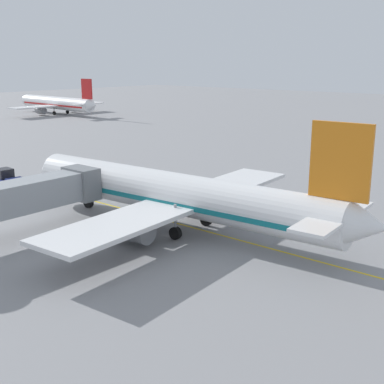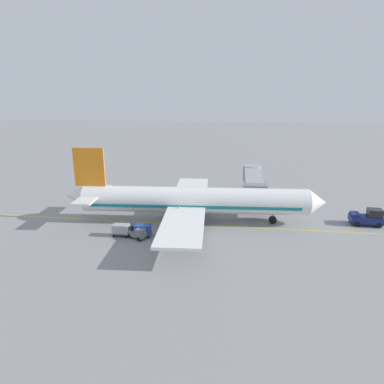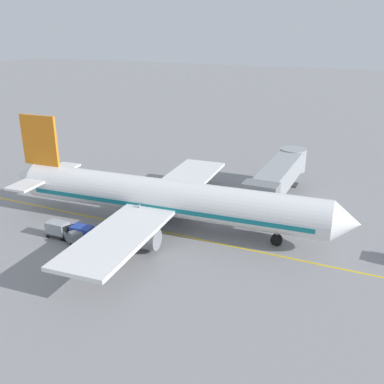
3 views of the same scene
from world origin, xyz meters
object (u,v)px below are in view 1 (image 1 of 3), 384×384
at_px(pushback_tractor, 8,181).
at_px(distant_taxiing_airliner, 57,103).
at_px(baggage_tug_lead, 276,217).
at_px(parked_airliner, 176,194).
at_px(baggage_cart_front, 267,215).
at_px(ground_crew_wing_walker, 218,206).
at_px(jet_bridge, 8,200).
at_px(baggage_cart_second_in_train, 296,220).

relative_size(pushback_tractor, distant_taxiing_airliner, 0.13).
bearing_deg(baggage_tug_lead, parked_airliner, 137.98).
xyz_separation_m(parked_airliner, baggage_tug_lead, (6.90, -6.22, -2.47)).
distance_m(baggage_cart_front, ground_crew_wing_walker, 5.33).
distance_m(jet_bridge, distant_taxiing_airliner, 107.06).
relative_size(parked_airliner, baggage_cart_front, 12.83).
distance_m(baggage_cart_second_in_train, distant_taxiing_airliner, 112.95).
xyz_separation_m(baggage_tug_lead, baggage_cart_second_in_train, (-0.43, -2.29, 0.24)).
height_order(baggage_tug_lead, ground_crew_wing_walker, ground_crew_wing_walker).
relative_size(baggage_cart_second_in_train, distant_taxiing_airliner, 0.08).
height_order(baggage_cart_second_in_train, ground_crew_wing_walker, ground_crew_wing_walker).
height_order(pushback_tractor, distant_taxiing_airliner, distant_taxiing_airliner).
relative_size(baggage_tug_lead, baggage_cart_front, 0.95).
distance_m(parked_airliner, baggage_cart_front, 8.74).
relative_size(baggage_cart_front, ground_crew_wing_walker, 1.72).
bearing_deg(baggage_cart_front, pushback_tractor, 105.31).
height_order(parked_airliner, jet_bridge, parked_airliner).
bearing_deg(pushback_tractor, distant_taxiing_airliner, 51.09).
height_order(baggage_cart_front, ground_crew_wing_walker, ground_crew_wing_walker).
bearing_deg(jet_bridge, baggage_cart_front, -40.17).
relative_size(baggage_tug_lead, baggage_cart_second_in_train, 0.95).
bearing_deg(baggage_cart_front, ground_crew_wing_walker, 95.48).
xyz_separation_m(jet_bridge, ground_crew_wing_walker, (16.81, -9.31, -2.51)).
xyz_separation_m(parked_airliner, baggage_cart_front, (6.21, -5.72, -2.24)).
height_order(parked_airliner, distant_taxiing_airliner, parked_airliner).
bearing_deg(jet_bridge, parked_airliner, -38.72).
height_order(parked_airliner, pushback_tractor, parked_airliner).
height_order(parked_airliner, ground_crew_wing_walker, parked_airliner).
bearing_deg(parked_airliner, baggage_tug_lead, -42.02).
xyz_separation_m(pushback_tractor, baggage_cart_second_in_train, (8.57, -33.16, -0.15)).
xyz_separation_m(jet_bridge, distant_taxiing_airliner, (64.98, 85.09, -0.43)).
bearing_deg(distant_taxiing_airliner, baggage_cart_front, -115.55).
height_order(baggage_cart_front, distant_taxiing_airliner, distant_taxiing_airliner).
height_order(jet_bridge, distant_taxiing_airliner, distant_taxiing_airliner).
bearing_deg(distant_taxiing_airliner, pushback_tractor, -128.91).
xyz_separation_m(baggage_tug_lead, ground_crew_wing_walker, (-1.20, 5.81, 0.24)).
xyz_separation_m(baggage_cart_second_in_train, distant_taxiing_airliner, (47.40, 102.50, 2.08)).
height_order(baggage_tug_lead, baggage_cart_front, baggage_tug_lead).
xyz_separation_m(baggage_cart_front, distant_taxiing_airliner, (47.66, 99.71, 2.08)).
bearing_deg(baggage_cart_second_in_train, parked_airliner, 127.25).
bearing_deg(parked_airliner, baggage_cart_second_in_train, -52.75).
xyz_separation_m(baggage_cart_front, ground_crew_wing_walker, (-0.51, 5.31, 0.00)).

